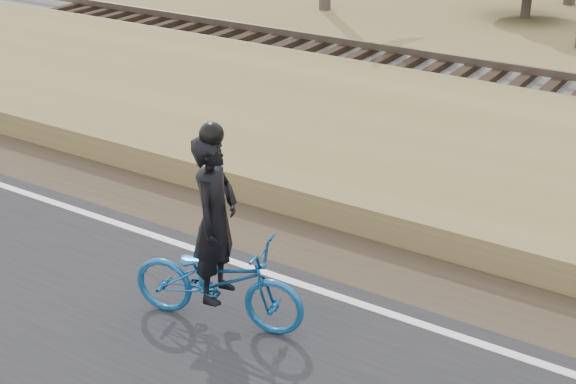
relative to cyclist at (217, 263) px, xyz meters
The scene contains 1 object.
cyclist is the anchor object (origin of this frame).
Camera 1 is at (0.04, -6.98, 5.24)m, focal length 50.00 mm.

